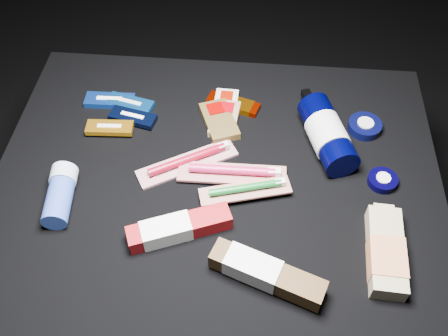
# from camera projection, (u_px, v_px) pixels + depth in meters

# --- Properties ---
(ground) EXTENTS (3.00, 3.00, 0.00)m
(ground) POSITION_uv_depth(u_px,v_px,m) (218.00, 263.00, 1.41)
(ground) COLOR black
(ground) RESTS_ON ground
(cloth_table) EXTENTS (0.98, 0.78, 0.40)m
(cloth_table) POSITION_uv_depth(u_px,v_px,m) (218.00, 225.00, 1.25)
(cloth_table) COLOR black
(cloth_table) RESTS_ON ground
(luna_bar_0) EXTENTS (0.12, 0.05, 0.02)m
(luna_bar_0) POSITION_uv_depth(u_px,v_px,m) (110.00, 100.00, 1.23)
(luna_bar_0) COLOR #1442AF
(luna_bar_0) RESTS_ON cloth_table
(luna_bar_1) EXTENTS (0.12, 0.07, 0.01)m
(luna_bar_1) POSITION_uv_depth(u_px,v_px,m) (130.00, 104.00, 1.22)
(luna_bar_1) COLOR #1056AB
(luna_bar_1) RESTS_ON cloth_table
(luna_bar_2) EXTENTS (0.12, 0.07, 0.01)m
(luna_bar_2) POSITION_uv_depth(u_px,v_px,m) (133.00, 117.00, 1.19)
(luna_bar_2) COLOR black
(luna_bar_2) RESTS_ON cloth_table
(luna_bar_3) EXTENTS (0.11, 0.05, 0.01)m
(luna_bar_3) POSITION_uv_depth(u_px,v_px,m) (110.00, 128.00, 1.16)
(luna_bar_3) COLOR orange
(luna_bar_3) RESTS_ON cloth_table
(clif_bar_0) EXTENTS (0.11, 0.14, 0.02)m
(clif_bar_0) POSITION_uv_depth(u_px,v_px,m) (219.00, 119.00, 1.19)
(clif_bar_0) COLOR #4D3919
(clif_bar_0) RESTS_ON cloth_table
(clif_bar_1) EXTENTS (0.06, 0.11, 0.02)m
(clif_bar_1) POSITION_uv_depth(u_px,v_px,m) (226.00, 104.00, 1.22)
(clif_bar_1) COLOR silver
(clif_bar_1) RESTS_ON cloth_table
(clif_bar_2) EXTENTS (0.07, 0.12, 0.02)m
(clif_bar_2) POSITION_uv_depth(u_px,v_px,m) (225.00, 117.00, 1.19)
(clif_bar_2) COLOR #8F7453
(clif_bar_2) RESTS_ON cloth_table
(power_bar) EXTENTS (0.14, 0.08, 0.02)m
(power_bar) POSITION_uv_depth(u_px,v_px,m) (236.00, 105.00, 1.22)
(power_bar) COLOR #760E00
(power_bar) RESTS_ON cloth_table
(lotion_bottle) EXTENTS (0.13, 0.25, 0.08)m
(lotion_bottle) POSITION_uv_depth(u_px,v_px,m) (327.00, 134.00, 1.12)
(lotion_bottle) COLOR black
(lotion_bottle) RESTS_ON cloth_table
(cream_tin_upper) EXTENTS (0.08, 0.08, 0.02)m
(cream_tin_upper) POSITION_uv_depth(u_px,v_px,m) (365.00, 126.00, 1.17)
(cream_tin_upper) COLOR black
(cream_tin_upper) RESTS_ON cloth_table
(cream_tin_lower) EXTENTS (0.06, 0.06, 0.02)m
(cream_tin_lower) POSITION_uv_depth(u_px,v_px,m) (383.00, 180.00, 1.08)
(cream_tin_lower) COLOR black
(cream_tin_lower) RESTS_ON cloth_table
(bodywash_bottle) EXTENTS (0.07, 0.20, 0.04)m
(bodywash_bottle) POSITION_uv_depth(u_px,v_px,m) (386.00, 253.00, 0.95)
(bodywash_bottle) COLOR tan
(bodywash_bottle) RESTS_ON cloth_table
(deodorant_stick) EXTENTS (0.07, 0.14, 0.06)m
(deodorant_stick) POSITION_uv_depth(u_px,v_px,m) (60.00, 194.00, 1.03)
(deodorant_stick) COLOR #2E49A7
(deodorant_stick) RESTS_ON cloth_table
(toothbrush_pack_0) EXTENTS (0.22, 0.16, 0.03)m
(toothbrush_pack_0) POSITION_uv_depth(u_px,v_px,m) (189.00, 161.00, 1.11)
(toothbrush_pack_0) COLOR beige
(toothbrush_pack_0) RESTS_ON cloth_table
(toothbrush_pack_1) EXTENTS (0.24, 0.06, 0.03)m
(toothbrush_pack_1) POSITION_uv_depth(u_px,v_px,m) (234.00, 172.00, 1.08)
(toothbrush_pack_1) COLOR #AEA9A3
(toothbrush_pack_1) RESTS_ON cloth_table
(toothbrush_pack_2) EXTENTS (0.20, 0.09, 0.02)m
(toothbrush_pack_2) POSITION_uv_depth(u_px,v_px,m) (247.00, 189.00, 1.04)
(toothbrush_pack_2) COLOR #A29996
(toothbrush_pack_2) RESTS_ON cloth_table
(toothpaste_carton_red) EXTENTS (0.21, 0.12, 0.04)m
(toothpaste_carton_red) POSITION_uv_depth(u_px,v_px,m) (175.00, 229.00, 0.99)
(toothpaste_carton_red) COLOR maroon
(toothpaste_carton_red) RESTS_ON cloth_table
(toothpaste_carton_green) EXTENTS (0.22, 0.12, 0.04)m
(toothpaste_carton_green) POSITION_uv_depth(u_px,v_px,m) (262.00, 272.00, 0.92)
(toothpaste_carton_green) COLOR #3F2811
(toothpaste_carton_green) RESTS_ON cloth_table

